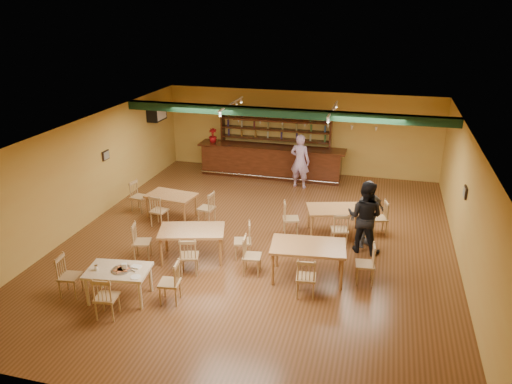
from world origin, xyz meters
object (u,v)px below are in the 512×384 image
(patron_right_a, at_px, (365,217))
(bar_counter, at_px, (271,162))
(dining_table_c, at_px, (192,244))
(near_table, at_px, (120,284))
(dining_table_b, at_px, (335,221))
(patron_bar, at_px, (300,161))
(dining_table_a, at_px, (172,206))
(dining_table_d, at_px, (308,262))

(patron_right_a, bearing_deg, bar_counter, -40.82)
(dining_table_c, distance_m, near_table, 2.22)
(dining_table_b, distance_m, patron_right_a, 1.26)
(patron_bar, bearing_deg, bar_counter, -24.37)
(dining_table_c, height_order, patron_right_a, patron_right_a)
(bar_counter, bearing_deg, near_table, -98.70)
(patron_bar, bearing_deg, near_table, 82.31)
(patron_bar, bearing_deg, dining_table_b, 125.43)
(dining_table_b, relative_size, dining_table_c, 0.96)
(dining_table_a, xyz_separation_m, near_table, (0.69, -4.27, -0.00))
(bar_counter, relative_size, dining_table_c, 3.38)
(patron_right_a, bearing_deg, patron_bar, -46.68)
(dining_table_a, bearing_deg, dining_table_c, -47.56)
(bar_counter, distance_m, dining_table_a, 4.71)
(bar_counter, relative_size, dining_table_a, 3.80)
(dining_table_b, xyz_separation_m, dining_table_c, (-3.23, -2.29, 0.02))
(dining_table_a, height_order, dining_table_c, dining_table_c)
(dining_table_b, bearing_deg, dining_table_a, 165.12)
(dining_table_a, distance_m, patron_right_a, 5.65)
(dining_table_a, height_order, near_table, dining_table_a)
(dining_table_b, relative_size, dining_table_d, 0.90)
(bar_counter, distance_m, dining_table_b, 5.03)
(near_table, bearing_deg, dining_table_b, 38.56)
(near_table, bearing_deg, dining_table_d, 18.20)
(dining_table_b, bearing_deg, near_table, -148.95)
(near_table, bearing_deg, dining_table_a, 90.92)
(bar_counter, relative_size, dining_table_b, 3.52)
(dining_table_a, bearing_deg, dining_table_d, -20.83)
(bar_counter, xyz_separation_m, dining_table_c, (-0.46, -6.48, -0.17))
(bar_counter, distance_m, dining_table_d, 7.11)
(dining_table_a, relative_size, dining_table_b, 0.93)
(patron_bar, bearing_deg, patron_right_a, 130.02)
(patron_bar, xyz_separation_m, patron_right_a, (2.38, -4.16, 0.01))
(dining_table_a, distance_m, dining_table_c, 2.70)
(dining_table_a, relative_size, dining_table_d, 0.84)
(near_table, bearing_deg, dining_table_c, 59.38)
(bar_counter, xyz_separation_m, dining_table_a, (-2.00, -4.26, -0.22))
(dining_table_c, bearing_deg, patron_bar, 57.90)
(dining_table_d, bearing_deg, near_table, -160.16)
(near_table, distance_m, patron_bar, 8.12)
(bar_counter, height_order, dining_table_a, bar_counter)
(dining_table_d, relative_size, near_table, 1.29)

